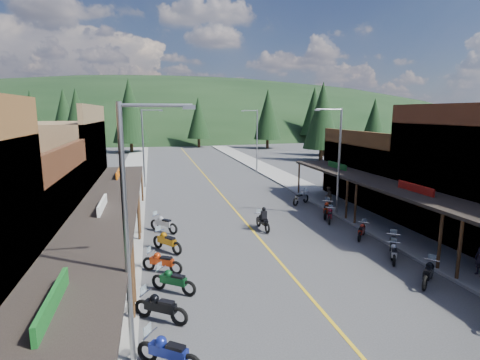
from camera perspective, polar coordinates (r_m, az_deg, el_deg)
ground at (r=19.55m, az=6.71°, el=-13.00°), size 220.00×220.00×0.00m
centerline at (r=38.15m, az=-3.59°, el=-1.36°), size 0.15×90.00×0.01m
sidewalk_west at (r=37.69m, az=-16.75°, el=-1.82°), size 3.40×94.00×0.15m
sidewalk_east at (r=40.49m, az=8.63°, el=-0.67°), size 3.40×94.00×0.15m
shop_west_3 at (r=29.42m, az=-27.97°, el=0.91°), size 10.90×10.20×8.20m
shop_east_3 at (r=34.92m, az=21.86°, el=1.04°), size 10.90×10.20×6.20m
streetlight_0 at (r=11.33m, az=-16.28°, el=-6.80°), size 2.16×0.18×8.00m
streetlight_1 at (r=38.97m, az=-14.35°, el=5.21°), size 2.16×0.18×8.00m
streetlight_2 at (r=28.32m, az=14.63°, el=3.39°), size 2.16×0.18×8.00m
streetlight_3 at (r=48.77m, az=2.44°, el=6.49°), size 2.16×0.18×8.00m
ridge_hill at (r=152.16m, az=-11.05°, el=7.23°), size 310.00×140.00×60.00m
pine_1 at (r=88.62m, az=-25.21°, el=9.05°), size 5.88×5.88×12.50m
pine_2 at (r=74.92m, az=-16.45°, el=10.12°), size 6.72×6.72×14.00m
pine_3 at (r=83.48m, az=-6.35°, el=9.42°), size 5.04×5.04×11.00m
pine_4 at (r=80.58m, az=4.26°, el=9.96°), size 5.88×5.88×12.50m
pine_5 at (r=97.54m, az=11.23°, el=10.29°), size 6.72×6.72×14.00m
pine_6 at (r=96.27m, az=19.80°, el=8.99°), size 5.04×5.04×11.00m
pine_7 at (r=96.33m, az=-29.20°, el=8.75°), size 5.88×5.88×12.50m
pine_8 at (r=58.99m, az=-29.05°, el=7.35°), size 4.48×4.48×10.00m
pine_9 at (r=68.86m, az=12.91°, el=8.96°), size 4.93×4.93×10.80m
pine_10 at (r=67.86m, az=-23.58°, el=8.69°), size 5.38×5.38×11.60m
pine_11 at (r=60.81m, az=12.44°, el=9.59°), size 5.82×5.82×12.40m
bike_west_5 at (r=12.58m, az=-10.86°, el=-24.18°), size 2.22×1.89×1.26m
bike_west_6 at (r=14.93m, az=-12.03°, el=-18.26°), size 2.24×1.86×1.26m
bike_west_7 at (r=16.89m, az=-10.13°, el=-14.72°), size 2.15×1.86×1.23m
bike_west_8 at (r=18.92m, az=-11.81°, el=-11.98°), size 2.17×1.73×1.21m
bike_west_9 at (r=21.53m, az=-11.08°, el=-9.03°), size 2.00×2.28×1.31m
bike_west_10 at (r=24.91m, az=-11.56°, el=-6.40°), size 2.09×2.13×1.28m
bike_east_6 at (r=19.36m, az=26.79°, el=-12.42°), size 2.03×1.87×1.19m
bike_east_7 at (r=21.42m, az=22.38°, el=-10.08°), size 1.53×1.91×1.07m
bike_east_8 at (r=22.23m, az=22.26°, el=-9.10°), size 1.85×2.18×1.24m
bike_east_9 at (r=24.43m, az=18.07°, el=-7.28°), size 1.73×1.84×1.09m
bike_east_10 at (r=27.39m, az=13.56°, el=-5.13°), size 1.50×2.01×1.11m
bike_east_11 at (r=28.59m, az=13.04°, el=-4.26°), size 1.85×2.33×1.30m
bike_east_12 at (r=32.04m, az=9.27°, el=-2.59°), size 2.23×1.86×1.26m
rider_on_bike at (r=24.92m, az=3.51°, el=-6.16°), size 0.92×2.20×1.63m
pedestrian_east_b at (r=31.58m, az=13.29°, el=-2.34°), size 0.87×0.85×1.59m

